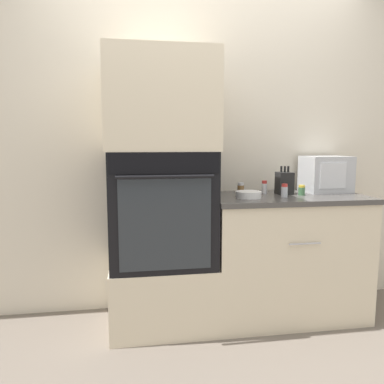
{
  "coord_description": "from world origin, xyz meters",
  "views": [
    {
      "loc": [
        -0.56,
        -2.24,
        1.28
      ],
      "look_at": [
        -0.16,
        0.21,
        0.95
      ],
      "focal_mm": 35.0,
      "sensor_mm": 36.0,
      "label": 1
    }
  ],
  "objects_px": {
    "microwave": "(326,174)",
    "condiment_jar_far": "(241,189)",
    "condiment_jar_mid": "(264,187)",
    "bowl": "(248,194)",
    "condiment_jar_near": "(302,190)",
    "wall_oven": "(161,207)",
    "knife_block": "(284,183)",
    "condiment_jar_back": "(284,191)"
  },
  "relations": [
    {
      "from": "microwave",
      "to": "condiment_jar_far",
      "type": "height_order",
      "value": "microwave"
    },
    {
      "from": "condiment_jar_near",
      "to": "condiment_jar_far",
      "type": "relative_size",
      "value": 0.84
    },
    {
      "from": "wall_oven",
      "to": "condiment_jar_back",
      "type": "relative_size",
      "value": 8.22
    },
    {
      "from": "microwave",
      "to": "condiment_jar_near",
      "type": "bearing_deg",
      "value": -151.27
    },
    {
      "from": "microwave",
      "to": "bowl",
      "type": "height_order",
      "value": "microwave"
    },
    {
      "from": "condiment_jar_near",
      "to": "microwave",
      "type": "bearing_deg",
      "value": 28.73
    },
    {
      "from": "knife_block",
      "to": "condiment_jar_mid",
      "type": "height_order",
      "value": "knife_block"
    },
    {
      "from": "condiment_jar_far",
      "to": "condiment_jar_back",
      "type": "relative_size",
      "value": 0.94
    },
    {
      "from": "condiment_jar_mid",
      "to": "condiment_jar_far",
      "type": "distance_m",
      "value": 0.19
    },
    {
      "from": "condiment_jar_near",
      "to": "condiment_jar_far",
      "type": "height_order",
      "value": "condiment_jar_far"
    },
    {
      "from": "bowl",
      "to": "condiment_jar_back",
      "type": "relative_size",
      "value": 1.91
    },
    {
      "from": "bowl",
      "to": "condiment_jar_far",
      "type": "bearing_deg",
      "value": 93.05
    },
    {
      "from": "wall_oven",
      "to": "condiment_jar_mid",
      "type": "distance_m",
      "value": 0.79
    },
    {
      "from": "microwave",
      "to": "bowl",
      "type": "xyz_separation_m",
      "value": [
        -0.68,
        -0.2,
        -0.12
      ]
    },
    {
      "from": "condiment_jar_mid",
      "to": "microwave",
      "type": "bearing_deg",
      "value": 3.0
    },
    {
      "from": "bowl",
      "to": "condiment_jar_near",
      "type": "xyz_separation_m",
      "value": [
        0.42,
        0.06,
        0.01
      ]
    },
    {
      "from": "knife_block",
      "to": "wall_oven",
      "type": "bearing_deg",
      "value": -176.14
    },
    {
      "from": "bowl",
      "to": "condiment_jar_near",
      "type": "distance_m",
      "value": 0.42
    },
    {
      "from": "condiment_jar_far",
      "to": "condiment_jar_back",
      "type": "bearing_deg",
      "value": -34.05
    },
    {
      "from": "microwave",
      "to": "condiment_jar_back",
      "type": "xyz_separation_m",
      "value": [
        -0.43,
        -0.22,
        -0.09
      ]
    },
    {
      "from": "knife_block",
      "to": "bowl",
      "type": "bearing_deg",
      "value": -156.56
    },
    {
      "from": "wall_oven",
      "to": "condiment_jar_far",
      "type": "relative_size",
      "value": 8.78
    },
    {
      "from": "microwave",
      "to": "condiment_jar_far",
      "type": "xyz_separation_m",
      "value": [
        -0.69,
        -0.04,
        -0.09
      ]
    },
    {
      "from": "knife_block",
      "to": "condiment_jar_far",
      "type": "xyz_separation_m",
      "value": [
        -0.33,
        0.02,
        -0.04
      ]
    },
    {
      "from": "condiment_jar_near",
      "to": "condiment_jar_far",
      "type": "distance_m",
      "value": 0.44
    },
    {
      "from": "wall_oven",
      "to": "condiment_jar_far",
      "type": "height_order",
      "value": "wall_oven"
    },
    {
      "from": "knife_block",
      "to": "bowl",
      "type": "xyz_separation_m",
      "value": [
        -0.32,
        -0.14,
        -0.06
      ]
    },
    {
      "from": "bowl",
      "to": "wall_oven",
      "type": "bearing_deg",
      "value": 172.71
    },
    {
      "from": "microwave",
      "to": "knife_block",
      "type": "relative_size",
      "value": 1.58
    },
    {
      "from": "condiment_jar_near",
      "to": "condiment_jar_mid",
      "type": "distance_m",
      "value": 0.27
    },
    {
      "from": "condiment_jar_near",
      "to": "condiment_jar_back",
      "type": "distance_m",
      "value": 0.18
    },
    {
      "from": "knife_block",
      "to": "bowl",
      "type": "distance_m",
      "value": 0.35
    },
    {
      "from": "bowl",
      "to": "condiment_jar_back",
      "type": "height_order",
      "value": "condiment_jar_back"
    },
    {
      "from": "condiment_jar_near",
      "to": "wall_oven",
      "type": "bearing_deg",
      "value": 179.13
    },
    {
      "from": "microwave",
      "to": "condiment_jar_mid",
      "type": "height_order",
      "value": "microwave"
    },
    {
      "from": "knife_block",
      "to": "condiment_jar_back",
      "type": "bearing_deg",
      "value": -112.52
    },
    {
      "from": "condiment_jar_mid",
      "to": "condiment_jar_back",
      "type": "height_order",
      "value": "condiment_jar_mid"
    },
    {
      "from": "microwave",
      "to": "wall_oven",
      "type": "bearing_deg",
      "value": -174.32
    },
    {
      "from": "condiment_jar_near",
      "to": "condiment_jar_far",
      "type": "bearing_deg",
      "value": 166.96
    },
    {
      "from": "microwave",
      "to": "condiment_jar_mid",
      "type": "relative_size",
      "value": 3.32
    },
    {
      "from": "wall_oven",
      "to": "knife_block",
      "type": "height_order",
      "value": "wall_oven"
    },
    {
      "from": "wall_oven",
      "to": "condiment_jar_near",
      "type": "xyz_separation_m",
      "value": [
        1.02,
        -0.02,
        0.1
      ]
    }
  ]
}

